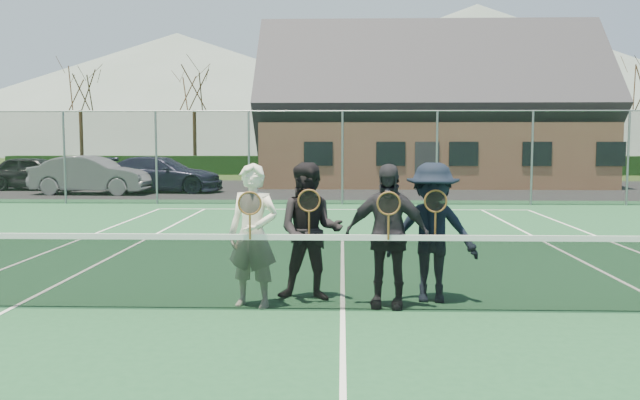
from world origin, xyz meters
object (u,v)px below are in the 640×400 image
(car_b, at_px, (92,175))
(player_b, at_px, (310,231))
(car_a, at_px, (36,173))
(player_a, at_px, (253,235))
(player_c, at_px, (387,236))
(car_c, at_px, (161,174))
(tennis_net, at_px, (343,269))
(clubhouse, at_px, (428,99))
(player_d, at_px, (432,232))

(car_b, height_order, player_b, player_b)
(car_a, distance_m, player_a, 22.46)
(car_b, height_order, player_c, player_c)
(car_a, height_order, car_c, car_c)
(tennis_net, height_order, clubhouse, clubhouse)
(clubhouse, bearing_deg, car_a, -164.78)
(car_a, relative_size, player_a, 2.31)
(player_b, distance_m, player_d, 1.58)
(car_a, xyz_separation_m, player_c, (13.24, -19.22, 0.21))
(clubhouse, relative_size, player_b, 8.67)
(car_a, height_order, player_a, player_a)
(car_a, height_order, car_b, car_b)
(player_b, xyz_separation_m, player_c, (0.98, -0.35, 0.00))
(car_c, relative_size, player_d, 2.71)
(car_a, relative_size, car_b, 0.93)
(player_a, relative_size, player_d, 1.00)
(player_d, bearing_deg, car_c, 114.96)
(tennis_net, xyz_separation_m, player_a, (-1.12, 0.20, 0.38))
(tennis_net, bearing_deg, car_b, 118.85)
(clubhouse, bearing_deg, player_c, -98.27)
(clubhouse, bearing_deg, car_c, -153.77)
(player_a, bearing_deg, player_b, 29.28)
(car_c, relative_size, player_c, 2.71)
(car_a, bearing_deg, player_d, -141.91)
(car_a, relative_size, player_d, 2.31)
(car_c, bearing_deg, tennis_net, -153.89)
(car_a, relative_size, player_c, 2.31)
(car_b, bearing_deg, clubhouse, -61.11)
(player_b, bearing_deg, player_c, -20.00)
(tennis_net, bearing_deg, player_a, 169.90)
(car_b, distance_m, car_c, 2.62)
(car_b, bearing_deg, player_c, -146.64)
(clubhouse, xyz_separation_m, player_c, (-3.45, -23.76, -3.07))
(car_a, xyz_separation_m, clubhouse, (16.69, 4.54, 3.28))
(player_b, height_order, player_c, same)
(car_c, height_order, player_d, player_d)
(car_a, height_order, tennis_net, car_a)
(player_d, bearing_deg, player_c, -152.54)
(car_a, bearing_deg, car_b, -121.94)
(car_c, height_order, player_b, player_b)
(car_b, distance_m, player_d, 19.93)
(car_c, relative_size, player_a, 2.71)
(car_c, distance_m, clubhouse, 12.90)
(player_c, bearing_deg, car_b, 120.56)
(car_a, xyz_separation_m, player_a, (11.57, -19.25, 0.21))
(car_b, relative_size, clubhouse, 0.29)
(car_a, distance_m, tennis_net, 23.23)
(clubhouse, distance_m, player_b, 24.02)
(tennis_net, xyz_separation_m, player_d, (1.15, 0.55, 0.38))
(player_d, bearing_deg, player_b, 178.52)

